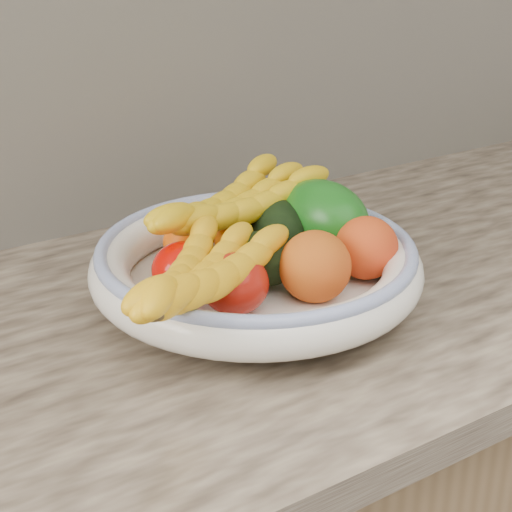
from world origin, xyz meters
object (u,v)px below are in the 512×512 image
Objects in this scene: fruit_bowl at (256,265)px; banana_bunch_front at (200,282)px; banana_bunch_back at (233,212)px; green_mango at (323,218)px.

banana_bunch_front is at bearing -148.72° from fruit_bowl.
fruit_bowl is at bearing -119.06° from banana_bunch_back.
fruit_bowl is 2.90× the size of green_mango.
banana_bunch_back reaches higher than banana_bunch_front.
fruit_bowl is 1.34× the size of banana_bunch_front.
green_mango is at bearing 11.77° from fruit_bowl.
green_mango reaches higher than fruit_bowl.
green_mango is 0.24m from banana_bunch_front.
green_mango is (0.11, 0.02, 0.03)m from fruit_bowl.
fruit_bowl is 1.32× the size of banana_bunch_back.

